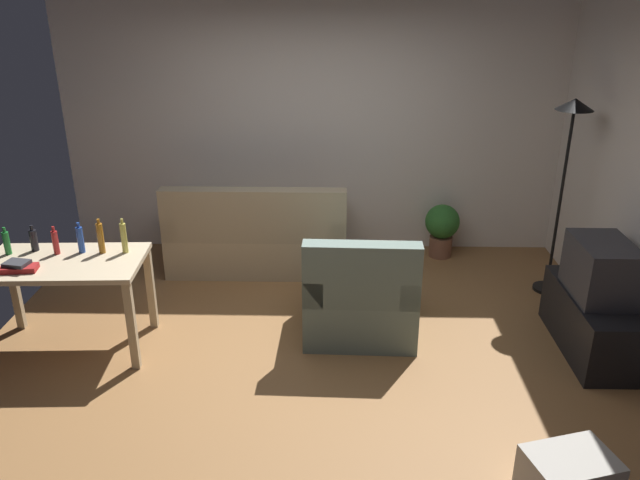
{
  "coord_description": "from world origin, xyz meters",
  "views": [
    {
      "loc": [
        0.21,
        -4.29,
        2.74
      ],
      "look_at": [
        0.1,
        0.5,
        0.75
      ],
      "focal_mm": 35.35,
      "sensor_mm": 36.0,
      "label": 1
    }
  ],
  "objects_px": {
    "torchiere_lamp": "(569,144)",
    "bottle_blue": "(80,239)",
    "bottle_amber": "(101,238)",
    "book_stack": "(18,267)",
    "desk": "(64,274)",
    "bottle_red": "(55,242)",
    "bottle_green": "(7,243)",
    "bottle_dark": "(34,240)",
    "armchair": "(360,298)",
    "bottle_squat": "(124,238)",
    "couch": "(258,239)",
    "tv": "(602,269)",
    "tv_stand": "(591,322)",
    "potted_plant": "(442,227)",
    "storage_box": "(568,478)"
  },
  "relations": [
    {
      "from": "bottle_green",
      "to": "bottle_dark",
      "type": "distance_m",
      "value": 0.19
    },
    {
      "from": "bottle_blue",
      "to": "bottle_squat",
      "type": "xyz_separation_m",
      "value": [
        0.34,
        0.01,
        0.02
      ]
    },
    {
      "from": "potted_plant",
      "to": "armchair",
      "type": "height_order",
      "value": "armchair"
    },
    {
      "from": "potted_plant",
      "to": "bottle_amber",
      "type": "xyz_separation_m",
      "value": [
        -2.95,
        -1.72,
        0.56
      ]
    },
    {
      "from": "torchiere_lamp",
      "to": "bottle_dark",
      "type": "relative_size",
      "value": 8.58
    },
    {
      "from": "tv_stand",
      "to": "desk",
      "type": "bearing_deg",
      "value": 90.91
    },
    {
      "from": "bottle_dark",
      "to": "bottle_green",
      "type": "bearing_deg",
      "value": -157.29
    },
    {
      "from": "bottle_blue",
      "to": "bottle_amber",
      "type": "xyz_separation_m",
      "value": [
        0.16,
        -0.0,
        0.02
      ]
    },
    {
      "from": "potted_plant",
      "to": "bottle_squat",
      "type": "distance_m",
      "value": 3.3
    },
    {
      "from": "tv_stand",
      "to": "book_stack",
      "type": "height_order",
      "value": "book_stack"
    },
    {
      "from": "potted_plant",
      "to": "bottle_red",
      "type": "xyz_separation_m",
      "value": [
        -3.29,
        -1.75,
        0.53
      ]
    },
    {
      "from": "storage_box",
      "to": "bottle_green",
      "type": "relative_size",
      "value": 2.16
    },
    {
      "from": "armchair",
      "to": "bottle_dark",
      "type": "distance_m",
      "value": 2.63
    },
    {
      "from": "desk",
      "to": "bottle_red",
      "type": "bearing_deg",
      "value": 122.25
    },
    {
      "from": "tv_stand",
      "to": "book_stack",
      "type": "bearing_deg",
      "value": 93.31
    },
    {
      "from": "bottle_green",
      "to": "bottle_squat",
      "type": "relative_size",
      "value": 0.79
    },
    {
      "from": "armchair",
      "to": "potted_plant",
      "type": "bearing_deg",
      "value": -118.35
    },
    {
      "from": "tv_stand",
      "to": "bottle_amber",
      "type": "distance_m",
      "value": 3.9
    },
    {
      "from": "bottle_amber",
      "to": "bottle_dark",
      "type": "bearing_deg",
      "value": 176.54
    },
    {
      "from": "bottle_amber",
      "to": "potted_plant",
      "type": "bearing_deg",
      "value": 30.29
    },
    {
      "from": "potted_plant",
      "to": "bottle_amber",
      "type": "relative_size",
      "value": 2.02
    },
    {
      "from": "storage_box",
      "to": "bottle_red",
      "type": "xyz_separation_m",
      "value": [
        -3.48,
        1.66,
        0.71
      ]
    },
    {
      "from": "desk",
      "to": "armchair",
      "type": "distance_m",
      "value": 2.33
    },
    {
      "from": "bottle_blue",
      "to": "book_stack",
      "type": "height_order",
      "value": "bottle_blue"
    },
    {
      "from": "desk",
      "to": "book_stack",
      "type": "bearing_deg",
      "value": -145.32
    },
    {
      "from": "tv",
      "to": "tv_stand",
      "type": "bearing_deg",
      "value": 90.0
    },
    {
      "from": "bottle_green",
      "to": "bottle_red",
      "type": "xyz_separation_m",
      "value": [
        0.38,
        0.01,
        0.0
      ]
    },
    {
      "from": "potted_plant",
      "to": "storage_box",
      "type": "height_order",
      "value": "potted_plant"
    },
    {
      "from": "book_stack",
      "to": "bottle_red",
      "type": "bearing_deg",
      "value": 63.43
    },
    {
      "from": "torchiere_lamp",
      "to": "desk",
      "type": "height_order",
      "value": "torchiere_lamp"
    },
    {
      "from": "bottle_green",
      "to": "bottle_dark",
      "type": "height_order",
      "value": "bottle_green"
    },
    {
      "from": "bottle_green",
      "to": "bottle_amber",
      "type": "xyz_separation_m",
      "value": [
        0.72,
        0.04,
        0.03
      ]
    },
    {
      "from": "armchair",
      "to": "bottle_green",
      "type": "relative_size",
      "value": 4.15
    },
    {
      "from": "bottle_red",
      "to": "bottle_amber",
      "type": "bearing_deg",
      "value": 4.59
    },
    {
      "from": "bottle_amber",
      "to": "book_stack",
      "type": "relative_size",
      "value": 1.04
    },
    {
      "from": "bottle_green",
      "to": "bottle_squat",
      "type": "xyz_separation_m",
      "value": [
        0.9,
        0.05,
        0.03
      ]
    },
    {
      "from": "couch",
      "to": "bottle_squat",
      "type": "bearing_deg",
      "value": 58.28
    },
    {
      "from": "armchair",
      "to": "storage_box",
      "type": "height_order",
      "value": "armchair"
    },
    {
      "from": "tv",
      "to": "bottle_red",
      "type": "distance_m",
      "value": 4.2
    },
    {
      "from": "tv",
      "to": "bottle_green",
      "type": "height_order",
      "value": "bottle_green"
    },
    {
      "from": "bottle_red",
      "to": "storage_box",
      "type": "bearing_deg",
      "value": -25.49
    },
    {
      "from": "tv",
      "to": "book_stack",
      "type": "bearing_deg",
      "value": 93.31
    },
    {
      "from": "armchair",
      "to": "bottle_red",
      "type": "height_order",
      "value": "bottle_red"
    },
    {
      "from": "torchiere_lamp",
      "to": "storage_box",
      "type": "relative_size",
      "value": 3.77
    },
    {
      "from": "torchiere_lamp",
      "to": "bottle_blue",
      "type": "bearing_deg",
      "value": -166.83
    },
    {
      "from": "tv",
      "to": "bottle_amber",
      "type": "height_order",
      "value": "bottle_amber"
    },
    {
      "from": "tv",
      "to": "desk",
      "type": "xyz_separation_m",
      "value": [
        -4.11,
        -0.07,
        -0.05
      ]
    },
    {
      "from": "bottle_red",
      "to": "book_stack",
      "type": "height_order",
      "value": "bottle_red"
    },
    {
      "from": "couch",
      "to": "potted_plant",
      "type": "bearing_deg",
      "value": -170.68
    },
    {
      "from": "bottle_red",
      "to": "armchair",
      "type": "bearing_deg",
      "value": 3.68
    }
  ]
}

